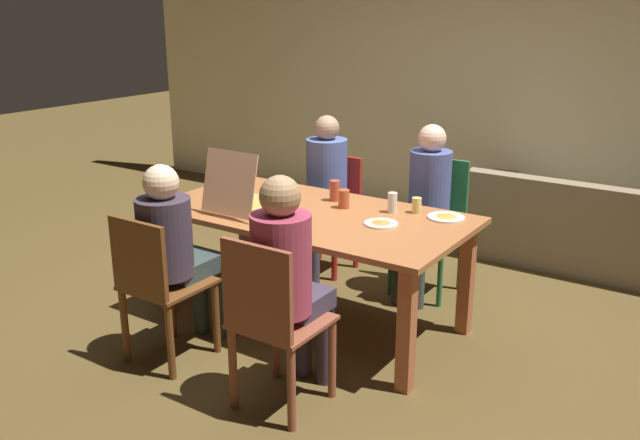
{
  "coord_description": "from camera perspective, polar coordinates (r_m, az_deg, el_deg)",
  "views": [
    {
      "loc": [
        2.36,
        -3.45,
        2.06
      ],
      "look_at": [
        0.0,
        0.1,
        0.69
      ],
      "focal_mm": 38.2,
      "sensor_mm": 36.0,
      "label": 1
    }
  ],
  "objects": [
    {
      "name": "ground_plane",
      "position": [
        4.66,
        -0.69,
        -8.47
      ],
      "size": [
        20.0,
        20.0,
        0.0
      ],
      "primitive_type": "plane",
      "color": "brown"
    },
    {
      "name": "back_wall",
      "position": [
        6.64,
        12.99,
        12.39
      ],
      "size": [
        7.98,
        0.12,
        2.97
      ],
      "primitive_type": "cube",
      "color": "beige",
      "rests_on": "ground"
    },
    {
      "name": "dining_table",
      "position": [
        4.4,
        -0.72,
        -0.57
      ],
      "size": [
        2.02,
        1.05,
        0.78
      ],
      "color": "#A66236",
      "rests_on": "ground"
    },
    {
      "name": "chair_0",
      "position": [
        5.06,
        9.5,
        0.18
      ],
      "size": [
        0.44,
        0.42,
        0.98
      ],
      "color": "#267037",
      "rests_on": "ground"
    },
    {
      "name": "person_0",
      "position": [
        4.88,
        8.86,
        1.76
      ],
      "size": [
        0.3,
        0.48,
        1.26
      ],
      "color": "#38433A",
      "rests_on": "ground"
    },
    {
      "name": "chair_1",
      "position": [
        3.5,
        -4.07,
        -8.4
      ],
      "size": [
        0.44,
        0.44,
        0.96
      ],
      "color": "brown",
      "rests_on": "ground"
    },
    {
      "name": "person_1",
      "position": [
        3.51,
        -2.72,
        -4.31
      ],
      "size": [
        0.31,
        0.5,
        1.26
      ],
      "color": "#3C3244",
      "rests_on": "ground"
    },
    {
      "name": "chair_2",
      "position": [
        4.06,
        -13.5,
        -5.28
      ],
      "size": [
        0.44,
        0.45,
        0.92
      ],
      "color": "brown",
      "rests_on": "ground"
    },
    {
      "name": "person_2",
      "position": [
        4.09,
        -12.11,
        -1.99
      ],
      "size": [
        0.32,
        0.55,
        1.2
      ],
      "color": "#303D3A",
      "rests_on": "ground"
    },
    {
      "name": "chair_3",
      "position": [
        5.43,
        0.99,
        0.91
      ],
      "size": [
        0.42,
        0.39,
        0.9
      ],
      "color": "#AF241D",
      "rests_on": "ground"
    },
    {
      "name": "person_3",
      "position": [
        5.26,
        0.23,
        3.11
      ],
      "size": [
        0.32,
        0.51,
        1.25
      ],
      "color": "#3B3641",
      "rests_on": "ground"
    },
    {
      "name": "pizza_box_0",
      "position": [
        4.43,
        -5.85,
        1.58
      ],
      "size": [
        0.4,
        0.5,
        0.41
      ],
      "color": "tan",
      "rests_on": "dining_table"
    },
    {
      "name": "plate_0",
      "position": [
        4.13,
        5.14,
        -0.25
      ],
      "size": [
        0.21,
        0.21,
        0.03
      ],
      "color": "white",
      "rests_on": "dining_table"
    },
    {
      "name": "plate_1",
      "position": [
        4.31,
        10.52,
        0.28
      ],
      "size": [
        0.23,
        0.23,
        0.03
      ],
      "color": "white",
      "rests_on": "dining_table"
    },
    {
      "name": "drinking_glass_0",
      "position": [
        4.38,
        8.09,
        1.22
      ],
      "size": [
        0.06,
        0.06,
        0.1
      ],
      "primitive_type": "cylinder",
      "color": "#E4C766",
      "rests_on": "dining_table"
    },
    {
      "name": "drinking_glass_1",
      "position": [
        4.36,
        6.08,
        1.46
      ],
      "size": [
        0.06,
        0.06,
        0.13
      ],
      "primitive_type": "cylinder",
      "color": "silver",
      "rests_on": "dining_table"
    },
    {
      "name": "drinking_glass_2",
      "position": [
        4.6,
        1.25,
        2.48
      ],
      "size": [
        0.07,
        0.07,
        0.14
      ],
      "primitive_type": "cylinder",
      "color": "#B24634",
      "rests_on": "dining_table"
    },
    {
      "name": "drinking_glass_3",
      "position": [
        4.44,
        2.01,
        1.78
      ],
      "size": [
        0.07,
        0.07,
        0.12
      ],
      "primitive_type": "cylinder",
      "color": "#B34D2B",
      "rests_on": "dining_table"
    },
    {
      "name": "couch",
      "position": [
        5.93,
        21.24,
        -0.93
      ],
      "size": [
        1.81,
        0.79,
        0.74
      ],
      "color": "#867358",
      "rests_on": "ground"
    }
  ]
}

